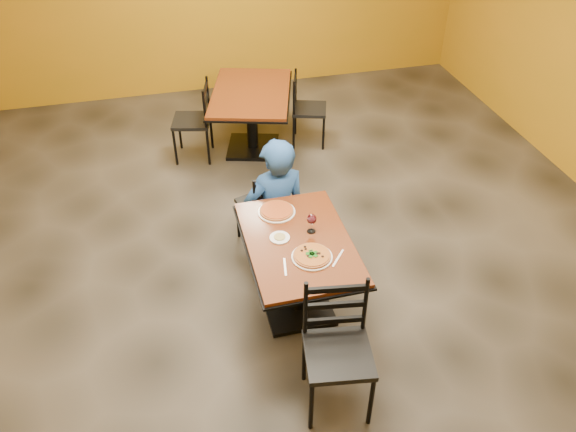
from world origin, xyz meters
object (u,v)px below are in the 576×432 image
object	(u,v)px
plate_far	(277,212)
side_plate	(280,238)
chair_main_near	(338,355)
plate_main	(312,257)
table_main	(298,259)
pizza_far	(277,210)
chair_second_right	(310,109)
wine_glass	(312,222)
table_second	(251,107)
chair_main_far	(262,204)
pizza_main	(312,255)
chair_second_left	(192,121)
diner	(276,198)

from	to	relation	value
plate_far	side_plate	world-z (taller)	same
chair_main_near	plate_far	xyz separation A→B (m)	(-0.11, 1.34, 0.25)
plate_main	side_plate	bearing A→B (deg)	123.08
table_main	pizza_far	world-z (taller)	pizza_far
chair_second_right	side_plate	world-z (taller)	chair_second_right
chair_second_right	wine_glass	bearing A→B (deg)	-177.76
table_second	chair_main_near	world-z (taller)	chair_main_near
chair_second_right	wine_glass	size ratio (longest dim) A/B	4.84
chair_main_near	chair_main_far	size ratio (longest dim) A/B	1.16
plate_main	pizza_main	xyz separation A→B (m)	(0.00, 0.00, 0.02)
table_second	chair_second_right	distance (m)	0.71
chair_second_left	plate_main	size ratio (longest dim) A/B	2.99
chair_second_left	chair_second_right	world-z (taller)	chair_second_left
table_second	wine_glass	xyz separation A→B (m)	(-0.03, -2.60, 0.28)
pizza_main	side_plate	bearing A→B (deg)	123.08
chair_second_right	pizza_main	world-z (taller)	chair_second_right
chair_main_near	side_plate	distance (m)	1.06
table_second	diner	bearing A→B (deg)	-94.52
pizza_main	plate_far	xyz separation A→B (m)	(-0.13, 0.61, -0.02)
table_second	plate_main	size ratio (longest dim) A/B	4.92
chair_second_right	wine_glass	distance (m)	2.73
chair_main_near	diner	distance (m)	1.74
chair_main_far	pizza_far	xyz separation A→B (m)	(0.01, -0.56, 0.34)
plate_main	pizza_far	xyz separation A→B (m)	(-0.13, 0.61, 0.02)
pizza_main	side_plate	world-z (taller)	pizza_main
table_second	wine_glass	bearing A→B (deg)	-90.55
diner	side_plate	xyz separation A→B (m)	(-0.14, -0.73, 0.16)
table_main	plate_far	distance (m)	0.45
table_main	chair_main_near	size ratio (longest dim) A/B	1.23
pizza_far	wine_glass	distance (m)	0.38
chair_second_right	side_plate	size ratio (longest dim) A/B	5.45
chair_second_right	pizza_main	size ratio (longest dim) A/B	3.07
table_second	pizza_main	world-z (taller)	pizza_main
table_second	side_plate	bearing A→B (deg)	-96.26
table_second	wine_glass	size ratio (longest dim) A/B	8.47
chair_main_far	pizza_main	size ratio (longest dim) A/B	3.03
chair_second_left	chair_second_right	xyz separation A→B (m)	(1.41, 0.00, -0.03)
diner	table_main	bearing A→B (deg)	81.52
chair_second_right	pizza_main	bearing A→B (deg)	-177.70
chair_main_far	chair_second_left	distance (m)	1.79
table_second	chair_second_left	world-z (taller)	chair_second_left
plate_main	table_main	bearing A→B (deg)	102.54
chair_main_far	wine_glass	world-z (taller)	wine_glass
table_main	chair_main_far	bearing A→B (deg)	95.39
chair_main_far	side_plate	bearing A→B (deg)	68.66
table_main	pizza_far	xyz separation A→B (m)	(-0.08, 0.40, 0.21)
diner	wine_glass	size ratio (longest dim) A/B	6.67
chair_main_near	chair_second_left	bearing A→B (deg)	107.81
plate_far	side_plate	xyz separation A→B (m)	(-0.05, -0.33, 0.00)
chair_main_near	pizza_far	world-z (taller)	chair_main_near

